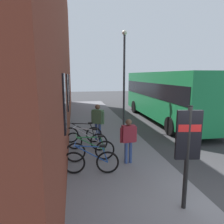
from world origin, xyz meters
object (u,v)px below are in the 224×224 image
at_px(bicycle_beside_lamp, 83,134).
at_px(bicycle_by_door, 91,162).
at_px(street_lamp, 124,71).
at_px(transit_info_sign, 188,142).
at_px(pedestrian_crossing_street, 128,137).
at_px(city_bus, 165,93).
at_px(bicycle_nearest_sign, 86,141).
at_px(pedestrian_by_facade, 98,119).
at_px(bicycle_end_of_row, 91,150).

bearing_deg(bicycle_beside_lamp, bicycle_by_door, -177.75).
bearing_deg(street_lamp, transit_info_sign, 176.24).
bearing_deg(pedestrian_crossing_street, city_bus, -34.27).
distance_m(city_bus, street_lamp, 3.86).
xyz_separation_m(bicycle_by_door, transit_info_sign, (-2.06, -1.96, 1.21)).
distance_m(bicycle_nearest_sign, street_lamp, 5.19).
relative_size(bicycle_nearest_sign, street_lamp, 0.31).
bearing_deg(transit_info_sign, pedestrian_by_facade, 14.91).
bearing_deg(city_bus, bicycle_beside_lamp, 124.11).
bearing_deg(pedestrian_crossing_street, bicycle_beside_lamp, 30.23).
relative_size(bicycle_by_door, bicycle_nearest_sign, 1.04).
relative_size(bicycle_nearest_sign, city_bus, 0.16).
xyz_separation_m(city_bus, street_lamp, (-1.39, 3.30, 1.44)).
height_order(pedestrian_crossing_street, street_lamp, street_lamp).
height_order(transit_info_sign, pedestrian_by_facade, transit_info_sign).
distance_m(bicycle_nearest_sign, bicycle_beside_lamp, 0.98).
relative_size(transit_info_sign, city_bus, 0.23).
height_order(bicycle_nearest_sign, bicycle_beside_lamp, same).
bearing_deg(bicycle_beside_lamp, city_bus, -55.89).
bearing_deg(city_bus, bicycle_nearest_sign, 130.67).
bearing_deg(bicycle_beside_lamp, transit_info_sign, -157.80).
relative_size(bicycle_nearest_sign, pedestrian_by_facade, 0.98).
bearing_deg(bicycle_by_door, bicycle_nearest_sign, 0.15).
xyz_separation_m(bicycle_end_of_row, pedestrian_crossing_street, (-0.42, -1.28, 0.57)).
distance_m(bicycle_by_door, transit_info_sign, 3.09).
bearing_deg(bicycle_by_door, street_lamp, -23.66).
distance_m(city_bus, pedestrian_by_facade, 6.55).
bearing_deg(bicycle_nearest_sign, pedestrian_crossing_street, -138.70).
xyz_separation_m(bicycle_beside_lamp, pedestrian_crossing_street, (-2.51, -1.46, 0.57)).
distance_m(pedestrian_by_facade, street_lamp, 3.85).
bearing_deg(city_bus, bicycle_end_of_row, 136.82).
distance_m(bicycle_nearest_sign, pedestrian_by_facade, 1.35).
xyz_separation_m(bicycle_by_door, street_lamp, (5.63, -2.46, 2.85)).
bearing_deg(city_bus, pedestrian_by_facade, 127.35).
bearing_deg(bicycle_nearest_sign, bicycle_by_door, -179.85).
distance_m(bicycle_end_of_row, bicycle_nearest_sign, 1.12).
bearing_deg(pedestrian_crossing_street, bicycle_by_door, 111.34).
relative_size(bicycle_by_door, street_lamp, 0.32).
height_order(bicycle_nearest_sign, transit_info_sign, transit_info_sign).
bearing_deg(bicycle_by_door, bicycle_beside_lamp, 2.25).
distance_m(bicycle_by_door, bicycle_beside_lamp, 3.03).
bearing_deg(street_lamp, bicycle_nearest_sign, 145.32).
height_order(bicycle_by_door, bicycle_beside_lamp, same).
bearing_deg(bicycle_beside_lamp, bicycle_end_of_row, -174.93).
xyz_separation_m(pedestrian_by_facade, pedestrian_crossing_street, (-2.54, -0.75, -0.10)).
bearing_deg(bicycle_beside_lamp, bicycle_nearest_sign, -173.34).
height_order(bicycle_by_door, city_bus, city_bus).
distance_m(bicycle_by_door, pedestrian_by_facade, 3.20).
bearing_deg(bicycle_by_door, transit_info_sign, -136.50).
bearing_deg(pedestrian_crossing_street, street_lamp, -12.42).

